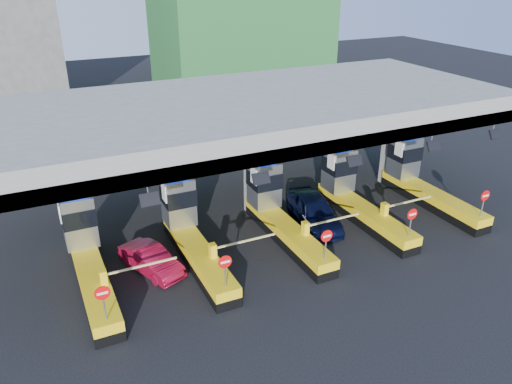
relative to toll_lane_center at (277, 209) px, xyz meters
name	(u,v)px	position (x,y,z in m)	size (l,w,h in m)	color
ground	(278,233)	(0.00, -0.28, -1.40)	(120.00, 120.00, 0.00)	black
toll_canopy	(256,112)	(0.00, 2.59, 4.74)	(28.00, 12.09, 7.00)	slate
toll_lane_far_left	(86,251)	(-10.00, 0.00, 0.00)	(4.43, 8.00, 4.16)	black
toll_lane_left	(189,228)	(-5.00, 0.00, 0.00)	(4.43, 8.00, 4.16)	black
toll_lane_center	(277,209)	(0.00, 0.00, 0.00)	(4.43, 8.00, 4.16)	black
toll_lane_right	(353,192)	(5.00, 0.00, 0.00)	(4.43, 8.00, 4.16)	black
toll_lane_far_right	(419,178)	(10.00, 0.00, 0.00)	(4.43, 8.00, 4.16)	black
van	(314,210)	(2.29, -0.17, -0.53)	(2.06, 5.11, 1.74)	black
red_car	(151,260)	(-7.22, -0.88, -0.77)	(1.32, 3.78, 1.24)	maroon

